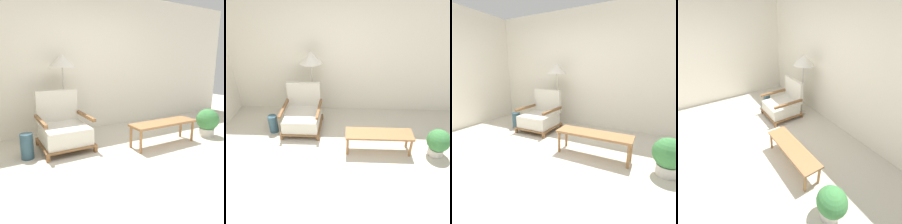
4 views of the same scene
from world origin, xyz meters
TOP-DOWN VIEW (x-y plane):
  - ground_plane at (0.00, 0.00)m, footprint 14.00×14.00m
  - wall_back at (0.00, 2.26)m, footprint 8.00×0.06m
  - armchair at (-0.71, 1.41)m, footprint 0.76×0.79m
  - floor_lamp at (-0.54, 1.87)m, footprint 0.47×0.47m
  - coffee_table at (0.76, 0.75)m, footprint 1.17×0.34m
  - vase at (-1.29, 1.25)m, footprint 0.18×0.18m
  - potted_plant at (1.77, 0.68)m, footprint 0.40×0.40m

SIDE VIEW (x-z plane):
  - ground_plane at x=0.00m, z-range 0.00..0.00m
  - vase at x=-1.29m, z-range 0.00..0.36m
  - potted_plant at x=1.77m, z-range 0.02..0.53m
  - armchair at x=-0.71m, z-range -0.15..0.74m
  - coffee_table at x=0.76m, z-range 0.14..0.53m
  - floor_lamp at x=-0.54m, z-range 0.58..2.06m
  - wall_back at x=0.00m, z-range 0.00..2.70m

